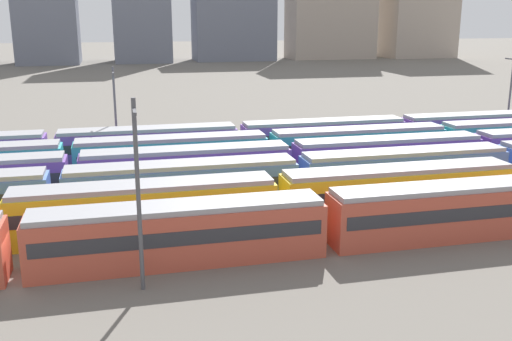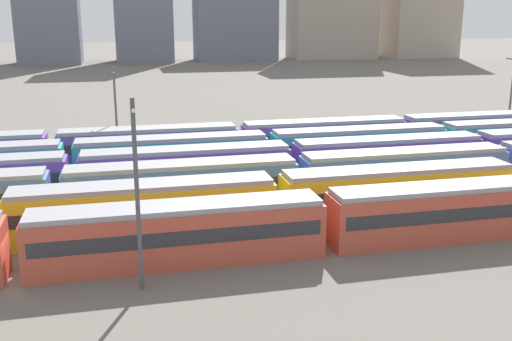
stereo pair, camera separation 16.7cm
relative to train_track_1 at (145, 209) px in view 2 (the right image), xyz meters
The scene contains 11 objects.
ground_plane 11.22m from the train_track_1, 135.14° to the left, with size 600.00×600.00×0.00m, color #666059.
train_track_1 is the anchor object (origin of this frame).
train_track_2 13.67m from the train_track_1, 22.36° to the left, with size 74.70×3.06×3.75m.
train_track_3 34.14m from the train_track_1, 17.74° to the left, with size 112.50×3.06×3.75m.
train_track_4 27.24m from the train_track_1, 34.94° to the left, with size 93.60×3.06×3.75m.
train_track_5 23.53m from the train_track_1, 62.12° to the left, with size 74.70×3.06×3.75m.
catenary_pole_1 51.76m from the train_track_1, 27.68° to the left, with size 0.24×3.20×10.19m.
catenary_pole_2 9.37m from the train_track_1, 94.70° to the right, with size 0.24×3.20×10.69m.
catenary_pole_3 24.28m from the train_track_1, 93.70° to the left, with size 0.24×3.20×9.66m.
distant_building_1 161.27m from the train_track_1, 97.20° to the left, with size 18.36×19.96×38.27m, color slate.
distant_building_3 164.30m from the train_track_1, 76.39° to the left, with size 26.21×15.16×32.40m, color slate.
Camera 2 is at (6.31, -34.16, 14.80)m, focal length 41.62 mm.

